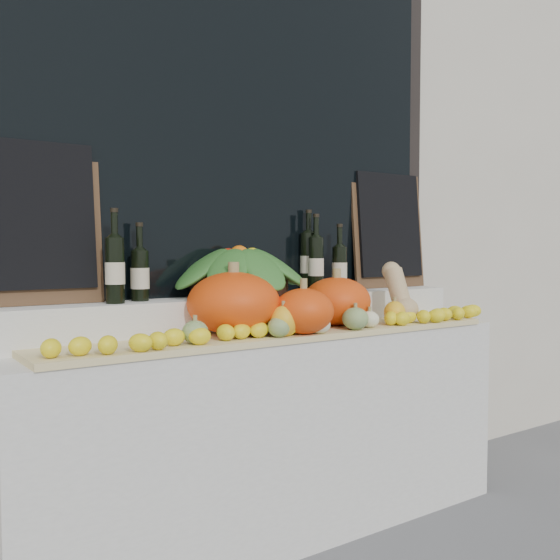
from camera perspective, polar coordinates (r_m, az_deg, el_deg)
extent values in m
cube|color=beige|center=(3.47, -8.02, 19.58)|extent=(7.00, 0.90, 4.50)
cube|color=black|center=(3.00, -3.95, 15.35)|extent=(2.40, 0.04, 2.10)
cube|color=black|center=(2.97, -3.65, 15.46)|extent=(2.20, 0.02, 2.00)
cube|color=silver|center=(2.82, -0.89, -13.87)|extent=(2.30, 0.55, 0.88)
cube|color=silver|center=(2.84, -2.59, -3.03)|extent=(2.30, 0.25, 0.16)
cube|color=tan|center=(2.62, 0.63, -5.02)|extent=(2.10, 0.32, 0.02)
ellipsoid|color=#EE490C|center=(2.54, -4.25, -2.12)|extent=(0.50, 0.50, 0.25)
ellipsoid|color=#EE490C|center=(2.84, 5.20, -1.95)|extent=(0.34, 0.34, 0.22)
ellipsoid|color=#EE490C|center=(2.55, 2.17, -2.85)|extent=(0.28, 0.28, 0.19)
ellipsoid|color=tan|center=(3.01, 11.31, -2.66)|extent=(0.13, 0.13, 0.12)
cylinder|color=tan|center=(3.03, 10.65, -0.52)|extent=(0.09, 0.14, 0.18)
sphere|color=tan|center=(3.06, 10.13, 0.82)|extent=(0.09, 0.09, 0.09)
ellipsoid|color=#2A611D|center=(2.69, 6.90, -3.53)|extent=(0.11, 0.11, 0.10)
cylinder|color=#8F814E|center=(2.68, 6.91, -2.27)|extent=(0.02, 0.02, 0.02)
ellipsoid|color=#2A611D|center=(2.45, -0.09, -4.30)|extent=(0.09, 0.09, 0.08)
cylinder|color=#8F814E|center=(2.45, -0.09, -3.08)|extent=(0.02, 0.02, 0.02)
ellipsoid|color=#ECEABD|center=(2.57, 3.65, -4.10)|extent=(0.09, 0.09, 0.07)
cylinder|color=#8F814E|center=(2.56, 3.65, -3.06)|extent=(0.02, 0.02, 0.02)
ellipsoid|color=gold|center=(2.48, 0.32, -3.77)|extent=(0.11, 0.11, 0.12)
cylinder|color=#8F814E|center=(2.47, 0.32, -2.11)|extent=(0.02, 0.02, 0.02)
ellipsoid|color=#ECEABD|center=(2.78, 8.19, -3.58)|extent=(0.09, 0.09, 0.07)
cylinder|color=#8F814E|center=(2.77, 8.20, -2.60)|extent=(0.02, 0.02, 0.02)
ellipsoid|color=gold|center=(2.94, 10.43, -2.92)|extent=(0.10, 0.10, 0.10)
cylinder|color=#8F814E|center=(2.93, 10.44, -1.69)|extent=(0.02, 0.02, 0.02)
ellipsoid|color=#2A611D|center=(2.31, -7.76, -4.73)|extent=(0.10, 0.10, 0.09)
cylinder|color=#8F814E|center=(2.31, -7.77, -3.41)|extent=(0.02, 0.02, 0.02)
cylinder|color=black|center=(2.78, -3.74, -0.41)|extent=(0.43, 0.43, 0.11)
cylinder|color=black|center=(2.50, -14.85, 0.83)|extent=(0.07, 0.07, 0.26)
cylinder|color=black|center=(2.50, -14.91, 4.90)|extent=(0.03, 0.03, 0.10)
cylinder|color=beige|center=(2.50, -14.85, 0.60)|extent=(0.08, 0.08, 0.08)
cylinder|color=black|center=(2.50, -14.92, 6.18)|extent=(0.03, 0.03, 0.02)
cylinder|color=black|center=(2.60, -12.69, 0.38)|extent=(0.07, 0.07, 0.20)
cylinder|color=black|center=(2.60, -12.73, 3.74)|extent=(0.03, 0.03, 0.10)
cylinder|color=beige|center=(2.60, -12.69, 0.16)|extent=(0.08, 0.08, 0.08)
cylinder|color=black|center=(2.60, -12.74, 4.97)|extent=(0.03, 0.03, 0.02)
cylinder|color=black|center=(3.07, 2.64, 1.62)|extent=(0.08, 0.08, 0.29)
cylinder|color=black|center=(3.07, 2.65, 5.24)|extent=(0.03, 0.03, 0.10)
cylinder|color=beige|center=(3.07, 2.64, 1.43)|extent=(0.08, 0.08, 0.08)
cylinder|color=black|center=(3.08, 2.65, 6.28)|extent=(0.03, 0.03, 0.02)
cylinder|color=black|center=(3.02, 3.31, 1.38)|extent=(0.07, 0.07, 0.27)
cylinder|color=black|center=(3.02, 3.32, 4.84)|extent=(0.03, 0.03, 0.10)
cylinder|color=beige|center=(3.02, 3.31, 1.19)|extent=(0.08, 0.08, 0.08)
cylinder|color=black|center=(3.03, 3.32, 5.90)|extent=(0.03, 0.03, 0.02)
cylinder|color=black|center=(3.12, 5.46, 1.00)|extent=(0.07, 0.07, 0.22)
cylinder|color=black|center=(3.12, 5.47, 3.95)|extent=(0.03, 0.03, 0.10)
cylinder|color=beige|center=(3.12, 5.46, 0.82)|extent=(0.08, 0.08, 0.08)
cylinder|color=black|center=(3.12, 5.48, 4.98)|extent=(0.03, 0.03, 0.02)
cube|color=#4C331E|center=(2.53, -21.50, 4.86)|extent=(0.50, 0.07, 0.62)
cube|color=black|center=(2.52, -21.44, 5.56)|extent=(0.44, 0.07, 0.56)
cube|color=#4C331E|center=(3.45, 9.83, 4.47)|extent=(0.50, 0.07, 0.62)
cube|color=black|center=(3.44, 10.01, 4.97)|extent=(0.44, 0.07, 0.56)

